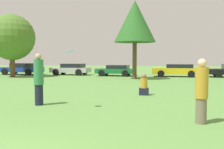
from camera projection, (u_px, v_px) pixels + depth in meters
name	position (u px, v px, depth m)	size (l,w,h in m)	color
person_thrower	(39.00, 79.00, 9.81)	(0.37, 0.37, 1.96)	#191E33
person_catcher	(202.00, 91.00, 7.02)	(0.34, 0.34, 1.77)	#726651
frisbee	(69.00, 51.00, 8.94)	(0.26, 0.26, 0.13)	#19B2D8
bystander_sitting	(144.00, 86.00, 12.56)	(0.45, 0.37, 1.04)	#191E33
tree_0	(12.00, 37.00, 24.58)	(4.35, 4.35, 5.95)	brown
tree_1	(135.00, 22.00, 22.06)	(3.55, 3.55, 6.71)	brown
parked_car_blue	(22.00, 68.00, 28.41)	(4.65, 2.22, 1.25)	#1E389E
parked_car_silver	(71.00, 69.00, 27.88)	(4.19, 2.21, 1.22)	#B2B2B7
parked_car_green	(116.00, 70.00, 26.35)	(3.91, 2.18, 1.10)	#196633
parked_car_yellow	(177.00, 70.00, 25.18)	(4.55, 2.01, 1.21)	gold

